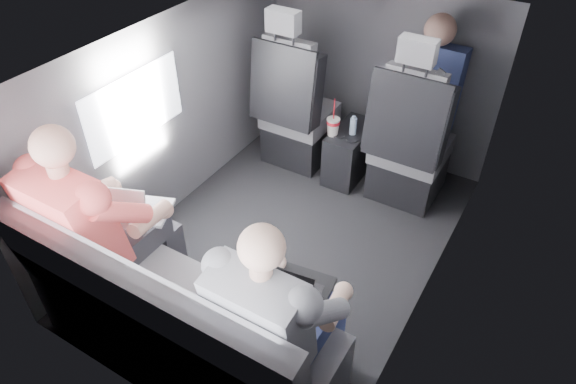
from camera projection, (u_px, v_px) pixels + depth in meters
The scene contains 19 objects.
floor at pixel (290, 242), 3.41m from camera, with size 2.60×2.60×0.00m, color black.
ceiling at pixel (291, 48), 2.57m from camera, with size 2.60×2.60×0.00m, color #B2B2AD.
panel_left at pixel (172, 118), 3.35m from camera, with size 0.02×2.60×1.35m, color #56565B.
panel_right at pixel (441, 210), 2.63m from camera, with size 0.02×2.60×1.35m, color #56565B.
panel_front at pixel (379, 73), 3.86m from camera, with size 1.80×0.02×1.35m, color #56565B.
panel_back at pixel (130, 313), 2.12m from camera, with size 1.80×0.02×1.35m, color #56565B.
side_window at pixel (135, 108), 3.00m from camera, with size 0.02×0.75×0.42m, color white.
seatbelt at pixel (408, 110), 3.18m from camera, with size 0.05×0.01×0.65m, color black.
front_seat_left at pixel (296, 116), 3.90m from camera, with size 0.52×0.58×1.26m.
front_seat_right at pixel (408, 150), 3.54m from camera, with size 0.52×0.58×1.26m.
center_console at pixel (350, 153), 3.87m from camera, with size 0.24×0.48×0.41m.
rear_bench at pixel (179, 327), 2.51m from camera, with size 1.60×0.57×0.92m.
soda_cup at pixel (333, 126), 3.65m from camera, with size 0.10×0.10×0.29m.
water_bottle at pixel (353, 126), 3.67m from camera, with size 0.05×0.05×0.15m.
laptop_white at pixel (132, 209), 2.70m from camera, with size 0.38×0.40×0.24m.
laptop_black at pixel (284, 288), 2.27m from camera, with size 0.40×0.37×0.26m.
passenger_rear_left at pixel (100, 225), 2.57m from camera, with size 0.54×0.65×1.28m.
passenger_rear_right at pixel (279, 317), 2.17m from camera, with size 0.49×0.61×1.21m.
passenger_front_right at pixel (429, 89), 3.49m from camera, with size 0.41×0.41×0.84m.
Camera 1 is at (1.25, -2.11, 2.39)m, focal length 32.00 mm.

